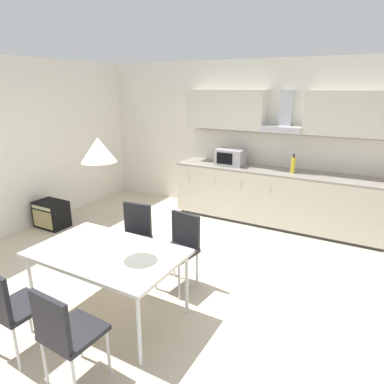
{
  "coord_description": "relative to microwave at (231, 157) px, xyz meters",
  "views": [
    {
      "loc": [
        2.21,
        -2.86,
        2.27
      ],
      "look_at": [
        0.25,
        0.69,
        1.0
      ],
      "focal_mm": 32.0,
      "sensor_mm": 36.0,
      "label": 1
    }
  ],
  "objects": [
    {
      "name": "upper_wall_cabinets",
      "position": [
        0.84,
        0.16,
        0.79
      ],
      "size": [
        3.46,
        0.4,
        0.66
      ],
      "color": "beige"
    },
    {
      "name": "pendant_lamp",
      "position": [
        0.07,
        -3.23,
        0.65
      ],
      "size": [
        0.32,
        0.32,
        0.22
      ],
      "primitive_type": "cone",
      "color": "silver"
    },
    {
      "name": "chair_far_right",
      "position": [
        0.41,
        -2.4,
        -0.54
      ],
      "size": [
        0.44,
        0.44,
        0.87
      ],
      "color": "black",
      "rests_on": "ground_plane"
    },
    {
      "name": "kitchen_counter",
      "position": [
        0.84,
        0.0,
        -0.6
      ],
      "size": [
        3.48,
        0.68,
        0.93
      ],
      "color": "#333333",
      "rests_on": "ground_plane"
    },
    {
      "name": "wall_back",
      "position": [
        0.04,
        0.38,
        0.27
      ],
      "size": [
        6.62,
        0.1,
        2.7
      ],
      "primitive_type": "cube",
      "color": "silver",
      "rests_on": "ground_plane"
    },
    {
      "name": "chair_near_right",
      "position": [
        0.4,
        -4.07,
        -0.54
      ],
      "size": [
        0.42,
        0.42,
        0.87
      ],
      "color": "black",
      "rests_on": "ground_plane"
    },
    {
      "name": "backsplash_tile",
      "position": [
        0.84,
        0.32,
        0.14
      ],
      "size": [
        3.46,
        0.02,
        0.55
      ],
      "primitive_type": "cube",
      "color": "silver",
      "rests_on": "kitchen_counter"
    },
    {
      "name": "ground_plane",
      "position": [
        0.04,
        -2.6,
        -1.08
      ],
      "size": [
        8.28,
        8.79,
        0.02
      ],
      "primitive_type": "cube",
      "color": "beige"
    },
    {
      "name": "chair_far_left",
      "position": [
        -0.27,
        -2.4,
        -0.54
      ],
      "size": [
        0.44,
        0.44,
        0.87
      ],
      "color": "black",
      "rests_on": "ground_plane"
    },
    {
      "name": "guitar_amp",
      "position": [
        -2.36,
        -1.95,
        -0.85
      ],
      "size": [
        0.52,
        0.37,
        0.44
      ],
      "color": "black",
      "rests_on": "ground_plane"
    },
    {
      "name": "bottle_yellow",
      "position": [
        1.09,
        -0.05,
        -0.01
      ],
      "size": [
        0.07,
        0.07,
        0.31
      ],
      "color": "yellow",
      "rests_on": "kitchen_counter"
    },
    {
      "name": "chair_near_left",
      "position": [
        -0.26,
        -4.07,
        -0.54
      ],
      "size": [
        0.42,
        0.42,
        0.87
      ],
      "color": "black",
      "rests_on": "ground_plane"
    },
    {
      "name": "dining_table",
      "position": [
        0.07,
        -3.23,
        -0.4
      ],
      "size": [
        1.46,
        0.91,
        0.72
      ],
      "color": "silver",
      "rests_on": "ground_plane"
    },
    {
      "name": "microwave",
      "position": [
        0.0,
        0.0,
        0.0
      ],
      "size": [
        0.48,
        0.35,
        0.28
      ],
      "color": "#ADADB2",
      "rests_on": "kitchen_counter"
    }
  ]
}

